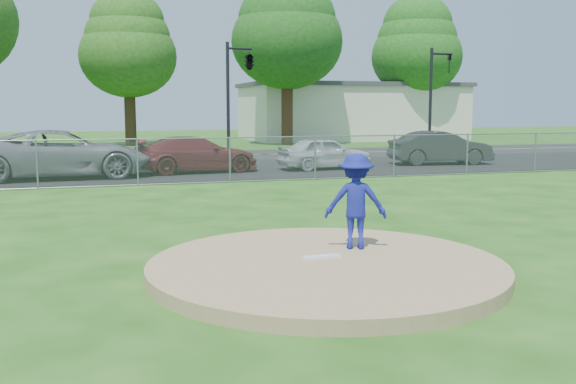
# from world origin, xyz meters

# --- Properties ---
(ground) EXTENTS (120.00, 120.00, 0.00)m
(ground) POSITION_xyz_m (0.00, 10.00, 0.00)
(ground) COLOR #1B4B10
(ground) RESTS_ON ground
(pitchers_mound) EXTENTS (5.40, 5.40, 0.20)m
(pitchers_mound) POSITION_xyz_m (0.00, 0.00, 0.10)
(pitchers_mound) COLOR #9E7F56
(pitchers_mound) RESTS_ON ground
(pitching_rubber) EXTENTS (0.60, 0.15, 0.04)m
(pitching_rubber) POSITION_xyz_m (0.00, 0.20, 0.22)
(pitching_rubber) COLOR white
(pitching_rubber) RESTS_ON pitchers_mound
(chain_link_fence) EXTENTS (40.00, 0.06, 1.50)m
(chain_link_fence) POSITION_xyz_m (0.00, 12.00, 0.75)
(chain_link_fence) COLOR gray
(chain_link_fence) RESTS_ON ground
(parking_lot) EXTENTS (50.00, 8.00, 0.01)m
(parking_lot) POSITION_xyz_m (0.00, 16.50, 0.01)
(parking_lot) COLOR black
(parking_lot) RESTS_ON ground
(street) EXTENTS (60.00, 7.00, 0.01)m
(street) POSITION_xyz_m (0.00, 24.00, 0.00)
(street) COLOR black
(street) RESTS_ON ground
(commercial_building) EXTENTS (16.40, 9.40, 4.30)m
(commercial_building) POSITION_xyz_m (16.00, 38.00, 2.16)
(commercial_building) COLOR beige
(commercial_building) RESTS_ON ground
(tree_center) EXTENTS (6.16, 6.16, 9.84)m
(tree_center) POSITION_xyz_m (-1.00, 34.00, 6.47)
(tree_center) COLOR #352313
(tree_center) RESTS_ON ground
(tree_right) EXTENTS (7.28, 7.28, 11.63)m
(tree_right) POSITION_xyz_m (9.00, 32.00, 7.65)
(tree_right) COLOR #3C2115
(tree_right) RESTS_ON ground
(tree_far_right) EXTENTS (6.72, 6.72, 10.74)m
(tree_far_right) POSITION_xyz_m (20.00, 35.00, 7.06)
(tree_far_right) COLOR #342413
(tree_far_right) RESTS_ON ground
(traffic_signal_center) EXTENTS (1.42, 2.48, 5.60)m
(traffic_signal_center) POSITION_xyz_m (3.97, 22.00, 4.61)
(traffic_signal_center) COLOR black
(traffic_signal_center) RESTS_ON ground
(traffic_signal_right) EXTENTS (1.28, 0.20, 5.60)m
(traffic_signal_right) POSITION_xyz_m (14.24, 22.00, 3.36)
(traffic_signal_right) COLOR black
(traffic_signal_right) RESTS_ON ground
(pitcher) EXTENTS (1.15, 0.89, 1.56)m
(pitcher) POSITION_xyz_m (0.77, 0.71, 0.98)
(pitcher) COLOR navy
(pitcher) RESTS_ON pitchers_mound
(parked_car_gray) EXTENTS (6.25, 3.13, 1.70)m
(parked_car_gray) POSITION_xyz_m (-4.38, 15.09, 0.86)
(parked_car_gray) COLOR gray
(parked_car_gray) RESTS_ON parking_lot
(parked_car_darkred) EXTENTS (4.94, 2.45, 1.38)m
(parked_car_darkred) POSITION_xyz_m (0.44, 15.65, 0.70)
(parked_car_darkred) COLOR maroon
(parked_car_darkred) RESTS_ON parking_lot
(parked_car_pearl) EXTENTS (3.90, 1.78, 1.30)m
(parked_car_pearl) POSITION_xyz_m (5.61, 15.41, 0.66)
(parked_car_pearl) COLOR silver
(parked_car_pearl) RESTS_ON parking_lot
(parked_car_charcoal) EXTENTS (4.55, 2.07, 1.45)m
(parked_car_charcoal) POSITION_xyz_m (11.23, 16.06, 0.73)
(parked_car_charcoal) COLOR #28282B
(parked_car_charcoal) RESTS_ON parking_lot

